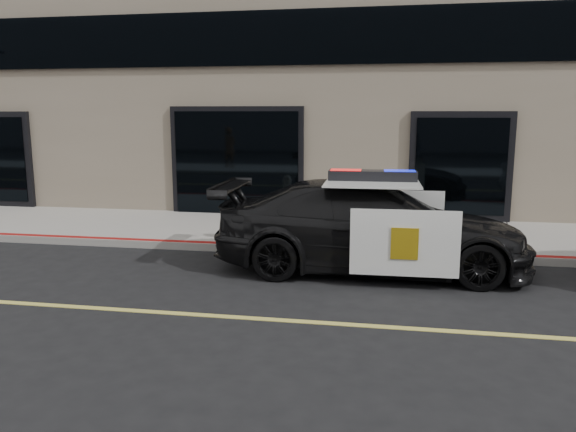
# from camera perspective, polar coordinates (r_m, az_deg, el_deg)

# --- Properties ---
(ground) EXTENTS (120.00, 120.00, 0.00)m
(ground) POSITION_cam_1_polar(r_m,az_deg,el_deg) (7.94, -11.39, -9.69)
(ground) COLOR black
(ground) RESTS_ON ground
(sidewalk_n) EXTENTS (60.00, 3.50, 0.15)m
(sidewalk_n) POSITION_cam_1_polar(r_m,az_deg,el_deg) (12.76, -2.79, -1.49)
(sidewalk_n) COLOR gray
(sidewalk_n) RESTS_ON ground
(building_n) EXTENTS (60.00, 7.00, 12.00)m
(building_n) POSITION_cam_1_polar(r_m,az_deg,el_deg) (17.95, 1.03, 20.98)
(building_n) COLOR #756856
(building_n) RESTS_ON ground
(police_car) EXTENTS (2.56, 5.43, 1.75)m
(police_car) POSITION_cam_1_polar(r_m,az_deg,el_deg) (9.80, 8.46, -0.99)
(police_car) COLOR black
(police_car) RESTS_ON ground
(fire_hydrant) EXTENTS (0.33, 0.46, 0.73)m
(fire_hydrant) POSITION_cam_1_polar(r_m,az_deg,el_deg) (11.50, -5.21, -0.73)
(fire_hydrant) COLOR beige
(fire_hydrant) RESTS_ON sidewalk_n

